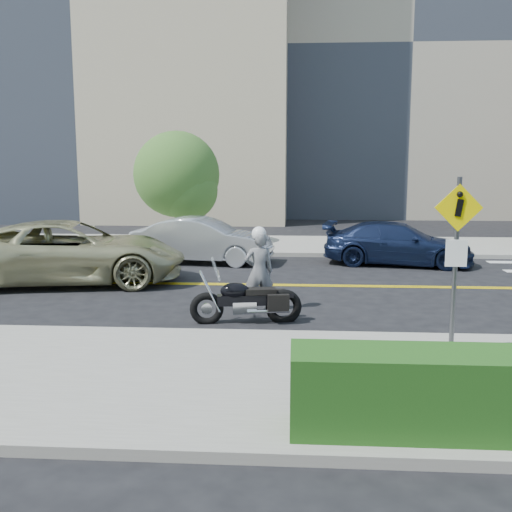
{
  "coord_description": "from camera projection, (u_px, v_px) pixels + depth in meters",
  "views": [
    {
      "loc": [
        1.54,
        -16.28,
        3.4
      ],
      "look_at": [
        0.63,
        -2.44,
        1.2
      ],
      "focal_mm": 42.0,
      "sensor_mm": 36.0,
      "label": 1
    }
  ],
  "objects": [
    {
      "name": "motorcycle",
      "position": [
        247.0,
        290.0,
        12.65
      ],
      "size": [
        2.37,
        1.06,
        1.39
      ],
      "primitive_type": null,
      "rotation": [
        0.0,
        0.0,
        0.16
      ],
      "color": "black",
      "rests_on": "ground"
    },
    {
      "name": "tree_far_a",
      "position": [
        177.0,
        174.0,
        23.27
      ],
      "size": [
        3.35,
        3.35,
        4.57
      ],
      "rotation": [
        0.0,
        0.0,
        0.19
      ],
      "color": "#382619",
      "rests_on": "ground"
    },
    {
      "name": "parked_car_silver",
      "position": [
        203.0,
        240.0,
        20.13
      ],
      "size": [
        4.82,
        2.21,
        1.53
      ],
      "primitive_type": "imported",
      "rotation": [
        0.0,
        0.0,
        1.44
      ],
      "color": "silver",
      "rests_on": "ground"
    },
    {
      "name": "parked_car_blue",
      "position": [
        398.0,
        244.0,
        19.81
      ],
      "size": [
        5.12,
        2.77,
        1.41
      ],
      "primitive_type": "imported",
      "rotation": [
        0.0,
        0.0,
        1.4
      ],
      "color": "#162142",
      "rests_on": "ground"
    },
    {
      "name": "sidewalk_far",
      "position": [
        257.0,
        245.0,
        24.06
      ],
      "size": [
        60.0,
        5.0,
        0.15
      ],
      "primitive_type": "cube",
      "color": "#9E9B91",
      "rests_on": "ground_plane"
    },
    {
      "name": "suv",
      "position": [
        70.0,
        252.0,
        16.77
      ],
      "size": [
        6.79,
        4.03,
        1.77
      ],
      "primitive_type": "imported",
      "rotation": [
        0.0,
        0.0,
        1.75
      ],
      "color": "tan",
      "rests_on": "ground"
    },
    {
      "name": "building_left",
      "position": [
        111.0,
        13.0,
        37.05
      ],
      "size": [
        22.0,
        14.0,
        25.0
      ],
      "primitive_type": "cube",
      "color": "tan",
      "rests_on": "ground_plane"
    },
    {
      "name": "building_mid",
      "position": [
        393.0,
        62.0,
        40.22
      ],
      "size": [
        18.0,
        14.0,
        20.0
      ],
      "primitive_type": "cube",
      "color": "#A39984",
      "rests_on": "ground_plane"
    },
    {
      "name": "sidewalk_near",
      "position": [
        194.0,
        378.0,
        9.27
      ],
      "size": [
        60.0,
        5.0,
        0.15
      ],
      "primitive_type": "cube",
      "color": "#9E9B91",
      "rests_on": "ground_plane"
    },
    {
      "name": "ground_plane",
      "position": [
        239.0,
        285.0,
        16.68
      ],
      "size": [
        120.0,
        120.0,
        0.0
      ],
      "primitive_type": "plane",
      "color": "black",
      "rests_on": "ground"
    },
    {
      "name": "pedestrian_sign",
      "position": [
        456.0,
        249.0,
        9.87
      ],
      "size": [
        0.78,
        0.08,
        3.0
      ],
      "color": "#4C4C51",
      "rests_on": "sidewalk_near"
    },
    {
      "name": "motorcyclist",
      "position": [
        259.0,
        269.0,
        13.58
      ],
      "size": [
        0.76,
        0.6,
        1.95
      ],
      "rotation": [
        0.0,
        0.0,
        3.41
      ],
      "color": "silver",
      "rests_on": "ground"
    }
  ]
}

